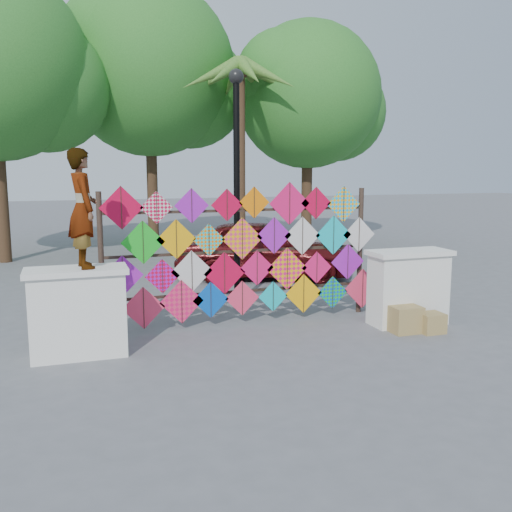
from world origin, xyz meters
name	(u,v)px	position (x,y,z in m)	size (l,w,h in m)	color
ground	(255,335)	(0.00, 0.00, 0.00)	(80.00, 80.00, 0.00)	slate
parapet_left	(78,312)	(-2.70, -0.20, 0.65)	(1.40, 0.65, 1.28)	white
parapet_right	(408,287)	(2.70, -0.20, 0.65)	(1.40, 0.65, 1.28)	white
kite_rack	(246,254)	(0.09, 0.73, 1.20)	(4.99, 0.24, 2.42)	#32241C
tree_mid	(152,71)	(0.11, 11.03, 5.77)	(6.30, 5.60, 8.61)	#4B3120
tree_east	(310,96)	(5.09, 9.53, 4.99)	(5.40, 4.80, 7.42)	#4B3120
palm_tree	(240,88)	(2.20, 8.00, 4.95)	(3.62, 3.62, 5.83)	#4B3120
vendor_woman	(83,209)	(-2.57, -0.20, 2.11)	(0.60, 0.40, 1.65)	#99999E
sedan	(264,249)	(1.71, 4.44, 0.72)	(1.69, 4.21, 1.43)	#500D10
lamppost	(237,166)	(0.30, 2.00, 2.69)	(0.28, 0.28, 4.46)	black
cardboard_box_near	(405,319)	(2.38, -0.61, 0.22)	(0.49, 0.43, 0.43)	tan
cardboard_box_far	(431,323)	(2.77, -0.78, 0.16)	(0.39, 0.35, 0.32)	tan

